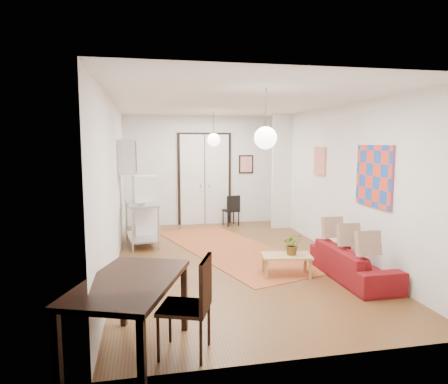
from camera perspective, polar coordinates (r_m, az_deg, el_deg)
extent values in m
plane|color=brown|center=(7.59, 1.19, -9.69)|extent=(7.00, 7.00, 0.00)
cube|color=white|center=(7.30, 1.25, 12.67)|extent=(4.20, 7.00, 0.02)
cube|color=silver|center=(10.73, -2.83, 3.12)|extent=(4.20, 0.02, 2.90)
cube|color=silver|center=(3.99, 12.20, -3.76)|extent=(4.20, 0.02, 2.90)
cube|color=silver|center=(7.15, -15.44, 0.89)|extent=(0.02, 7.00, 2.90)
cube|color=silver|center=(8.02, 16.04, 1.52)|extent=(0.02, 7.00, 2.90)
cube|color=white|center=(10.71, -2.79, 1.77)|extent=(1.44, 0.06, 2.50)
cube|color=silver|center=(10.26, 8.25, 2.88)|extent=(0.50, 0.10, 2.90)
cube|color=silver|center=(8.60, -13.64, 4.95)|extent=(0.35, 1.00, 0.70)
cube|color=red|center=(6.91, 20.66, 2.15)|extent=(0.05, 1.00, 1.00)
cube|color=beige|center=(8.70, 13.55, 4.32)|extent=(0.05, 0.50, 0.60)
cube|color=red|center=(10.92, 3.18, 3.98)|extent=(0.40, 0.03, 0.50)
cube|color=#A76845|center=(9.11, -14.47, 5.35)|extent=(0.03, 0.44, 0.54)
sphere|color=white|center=(9.23, -1.48, 7.46)|extent=(0.30, 0.30, 0.30)
cylinder|color=black|center=(9.24, -1.49, 9.94)|extent=(0.01, 0.01, 0.50)
sphere|color=white|center=(5.33, 5.95, 7.69)|extent=(0.30, 0.30, 0.30)
cylinder|color=black|center=(5.35, 6.01, 11.98)|extent=(0.01, 0.01, 0.50)
cube|color=#B45E2D|center=(8.31, 0.93, -8.16)|extent=(2.85, 4.62, 0.01)
imported|color=maroon|center=(6.85, 18.00, -9.61)|extent=(0.72, 1.81, 0.53)
cube|color=tan|center=(6.72, 8.92, -9.00)|extent=(0.86, 0.57, 0.04)
cube|color=tan|center=(6.50, 6.44, -11.16)|extent=(0.05, 0.05, 0.32)
cube|color=tan|center=(6.74, 12.31, -10.61)|extent=(0.05, 0.05, 0.32)
cube|color=tan|center=(6.82, 5.52, -10.26)|extent=(0.05, 0.05, 0.32)
cube|color=tan|center=(7.05, 11.14, -9.78)|extent=(0.05, 0.05, 0.32)
imported|color=#337137|center=(6.70, 9.76, -7.36)|extent=(0.35, 0.32, 0.35)
cube|color=#BABDBF|center=(8.67, -11.74, -1.60)|extent=(0.76, 1.28, 0.04)
cube|color=#BABDBF|center=(8.81, -11.62, -6.25)|extent=(0.72, 1.23, 0.03)
cylinder|color=#BABDBF|center=(8.21, -13.51, -5.34)|extent=(0.04, 0.04, 0.90)
cylinder|color=#BABDBF|center=(8.20, -9.85, -5.26)|extent=(0.04, 0.04, 0.90)
cylinder|color=#BABDBF|center=(9.31, -13.26, -3.87)|extent=(0.04, 0.04, 0.90)
cylinder|color=#BABDBF|center=(9.30, -10.04, -3.80)|extent=(0.04, 0.04, 0.90)
imported|color=silver|center=(8.37, -11.76, -1.59)|extent=(0.25, 0.25, 0.05)
imported|color=teal|center=(8.91, -12.07, -0.63)|extent=(0.10, 0.10, 0.19)
cube|color=white|center=(9.01, -11.14, -2.35)|extent=(0.58, 0.58, 1.47)
cube|color=black|center=(4.18, -13.36, -12.43)|extent=(1.33, 1.71, 0.05)
cube|color=black|center=(3.75, -19.77, -22.09)|extent=(0.08, 0.08, 0.77)
cube|color=black|center=(3.71, -7.28, -22.01)|extent=(0.08, 0.08, 0.77)
cube|color=black|center=(5.01, -17.38, -14.34)|extent=(0.08, 0.08, 0.77)
cube|color=black|center=(4.98, -8.46, -14.20)|extent=(0.08, 0.08, 0.77)
cube|color=#3C2013|center=(4.31, -5.70, -16.13)|extent=(0.63, 0.61, 0.04)
cube|color=#3C2013|center=(4.42, -6.04, -11.66)|extent=(0.20, 0.46, 0.52)
cylinder|color=#3C2013|center=(4.20, -8.34, -20.52)|extent=(0.03, 0.03, 0.50)
cylinder|color=#3C2013|center=(4.24, -2.38, -20.20)|extent=(0.03, 0.03, 0.50)
cylinder|color=#3C2013|center=(4.59, -8.64, -18.02)|extent=(0.03, 0.03, 0.50)
cylinder|color=#3C2013|center=(4.63, -3.26, -17.76)|extent=(0.03, 0.03, 0.50)
cube|color=#3C2013|center=(4.31, -5.70, -16.13)|extent=(0.63, 0.61, 0.04)
cube|color=#3C2013|center=(4.42, -6.04, -11.66)|extent=(0.20, 0.46, 0.52)
cylinder|color=#3C2013|center=(4.20, -8.34, -20.52)|extent=(0.03, 0.03, 0.50)
cylinder|color=#3C2013|center=(4.24, -2.38, -20.20)|extent=(0.03, 0.03, 0.50)
cylinder|color=#3C2013|center=(4.59, -8.64, -18.02)|extent=(0.03, 0.03, 0.50)
cylinder|color=#3C2013|center=(4.63, -3.26, -17.76)|extent=(0.03, 0.03, 0.50)
cube|color=black|center=(10.58, 0.98, -2.66)|extent=(0.44, 0.44, 0.04)
cube|color=black|center=(10.71, 0.80, -1.36)|extent=(0.37, 0.12, 0.40)
cylinder|color=black|center=(10.43, 0.32, -3.91)|extent=(0.03, 0.03, 0.40)
cylinder|color=black|center=(10.50, 2.00, -3.85)|extent=(0.03, 0.03, 0.40)
cylinder|color=black|center=(10.73, -0.01, -3.60)|extent=(0.03, 0.03, 0.40)
cylinder|color=black|center=(10.80, 1.61, -3.54)|extent=(0.03, 0.03, 0.40)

